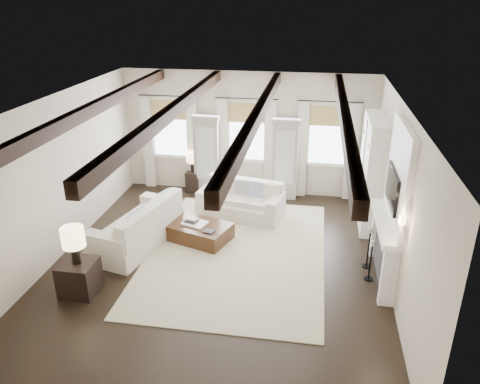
% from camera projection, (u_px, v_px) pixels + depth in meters
% --- Properties ---
extents(ground, '(7.50, 7.50, 0.00)m').
position_uv_depth(ground, '(219.00, 263.00, 9.34)').
color(ground, black).
rests_on(ground, ground).
extents(room_shell, '(6.54, 7.54, 3.22)m').
position_uv_depth(room_shell, '(263.00, 161.00, 9.29)').
color(room_shell, beige).
rests_on(room_shell, ground).
extents(area_rug, '(3.58, 5.04, 0.02)m').
position_uv_depth(area_rug, '(237.00, 252.00, 9.71)').
color(area_rug, beige).
rests_on(area_rug, ground).
extents(sofa_back, '(2.13, 1.27, 0.85)m').
position_uv_depth(sofa_back, '(242.00, 202.00, 11.22)').
color(sofa_back, silver).
rests_on(sofa_back, ground).
extents(sofa_left, '(1.52, 2.43, 0.96)m').
position_uv_depth(sofa_left, '(140.00, 229.00, 9.87)').
color(sofa_left, silver).
rests_on(sofa_left, ground).
extents(ottoman, '(1.60, 1.27, 0.37)m').
position_uv_depth(ottoman, '(197.00, 231.00, 10.19)').
color(ottoman, black).
rests_on(ottoman, ground).
extents(tray, '(0.60, 0.52, 0.04)m').
position_uv_depth(tray, '(195.00, 223.00, 10.11)').
color(tray, white).
rests_on(tray, ottoman).
extents(book_lower, '(0.31, 0.27, 0.04)m').
position_uv_depth(book_lower, '(191.00, 221.00, 10.12)').
color(book_lower, '#262628').
rests_on(book_lower, tray).
extents(book_upper, '(0.26, 0.23, 0.03)m').
position_uv_depth(book_upper, '(193.00, 219.00, 10.13)').
color(book_upper, beige).
rests_on(book_upper, book_lower).
extents(book_loose, '(0.28, 0.25, 0.03)m').
position_uv_depth(book_loose, '(209.00, 231.00, 9.78)').
color(book_loose, '#262628').
rests_on(book_loose, ottoman).
extents(side_table_front, '(0.61, 0.61, 0.61)m').
position_uv_depth(side_table_front, '(79.00, 277.00, 8.34)').
color(side_table_front, black).
rests_on(side_table_front, ground).
extents(lamp_front, '(0.40, 0.40, 0.69)m').
position_uv_depth(lamp_front, '(73.00, 239.00, 8.03)').
color(lamp_front, black).
rests_on(lamp_front, side_table_front).
extents(side_table_back, '(0.37, 0.37, 0.56)m').
position_uv_depth(side_table_back, '(194.00, 181.00, 12.62)').
color(side_table_back, black).
rests_on(side_table_back, ground).
extents(lamp_back, '(0.33, 0.33, 0.58)m').
position_uv_depth(lamp_back, '(193.00, 158.00, 12.35)').
color(lamp_back, black).
rests_on(lamp_back, side_table_back).
extents(candlestick_near, '(0.17, 0.17, 0.83)m').
position_uv_depth(candlestick_near, '(370.00, 264.00, 8.69)').
color(candlestick_near, black).
rests_on(candlestick_near, ground).
extents(candlestick_far, '(0.18, 0.18, 0.86)m').
position_uv_depth(candlestick_far, '(368.00, 251.00, 9.09)').
color(candlestick_far, black).
rests_on(candlestick_far, ground).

